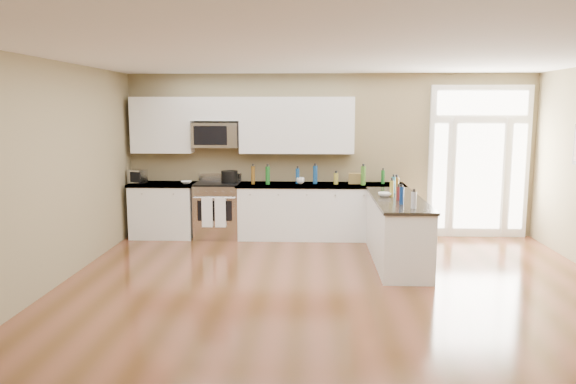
# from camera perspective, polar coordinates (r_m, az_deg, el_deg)

# --- Properties ---
(ground) EXTENTS (8.00, 8.00, 0.00)m
(ground) POSITION_cam_1_polar(r_m,az_deg,el_deg) (6.17, 5.28, -12.56)
(ground) COLOR #563218
(room_shell) EXTENTS (8.00, 8.00, 8.00)m
(room_shell) POSITION_cam_1_polar(r_m,az_deg,el_deg) (5.78, 5.51, 3.47)
(room_shell) COLOR #877955
(room_shell) RESTS_ON ground
(back_cabinet_left) EXTENTS (1.10, 0.66, 0.94)m
(back_cabinet_left) POSITION_cam_1_polar(r_m,az_deg,el_deg) (9.94, -12.54, -1.97)
(back_cabinet_left) COLOR white
(back_cabinet_left) RESTS_ON ground
(back_cabinet_right) EXTENTS (2.85, 0.66, 0.94)m
(back_cabinet_right) POSITION_cam_1_polar(r_m,az_deg,el_deg) (9.60, 3.32, -2.15)
(back_cabinet_right) COLOR white
(back_cabinet_right) RESTS_ON ground
(peninsula_cabinet) EXTENTS (0.69, 2.32, 0.94)m
(peninsula_cabinet) POSITION_cam_1_polar(r_m,az_deg,el_deg) (8.28, 10.99, -4.05)
(peninsula_cabinet) COLOR white
(peninsula_cabinet) RESTS_ON ground
(upper_cabinet_left) EXTENTS (1.04, 0.33, 0.95)m
(upper_cabinet_left) POSITION_cam_1_polar(r_m,az_deg,el_deg) (9.93, -12.66, 6.65)
(upper_cabinet_left) COLOR white
(upper_cabinet_left) RESTS_ON room_shell
(upper_cabinet_right) EXTENTS (1.94, 0.33, 0.95)m
(upper_cabinet_right) POSITION_cam_1_polar(r_m,az_deg,el_deg) (9.59, 0.89, 6.80)
(upper_cabinet_right) COLOR white
(upper_cabinet_right) RESTS_ON room_shell
(upper_cabinet_short) EXTENTS (0.82, 0.33, 0.40)m
(upper_cabinet_short) POSITION_cam_1_polar(r_m,az_deg,el_deg) (9.72, -7.35, 8.37)
(upper_cabinet_short) COLOR white
(upper_cabinet_short) RESTS_ON room_shell
(microwave) EXTENTS (0.78, 0.41, 0.42)m
(microwave) POSITION_cam_1_polar(r_m,az_deg,el_deg) (9.69, -7.35, 5.77)
(microwave) COLOR silver
(microwave) RESTS_ON room_shell
(entry_door) EXTENTS (1.70, 0.10, 2.60)m
(entry_door) POSITION_cam_1_polar(r_m,az_deg,el_deg) (10.15, 18.81, 2.92)
(entry_door) COLOR white
(entry_door) RESTS_ON ground
(kitchen_range) EXTENTS (0.76, 0.68, 1.08)m
(kitchen_range) POSITION_cam_1_polar(r_m,az_deg,el_deg) (9.73, -7.14, -1.81)
(kitchen_range) COLOR silver
(kitchen_range) RESTS_ON ground
(stockpot) EXTENTS (0.30, 0.30, 0.22)m
(stockpot) POSITION_cam_1_polar(r_m,az_deg,el_deg) (9.64, -5.96, 1.59)
(stockpot) COLOR black
(stockpot) RESTS_ON kitchen_range
(toaster_oven) EXTENTS (0.34, 0.31, 0.23)m
(toaster_oven) POSITION_cam_1_polar(r_m,az_deg,el_deg) (9.95, -15.06, 1.55)
(toaster_oven) COLOR silver
(toaster_oven) RESTS_ON back_cabinet_left
(cardboard_box) EXTENTS (0.22, 0.17, 0.18)m
(cardboard_box) POSITION_cam_1_polar(r_m,az_deg,el_deg) (9.61, 6.82, 1.38)
(cardboard_box) COLOR brown
(cardboard_box) RESTS_ON back_cabinet_right
(bowl_left) EXTENTS (0.23, 0.23, 0.04)m
(bowl_left) POSITION_cam_1_polar(r_m,az_deg,el_deg) (9.70, -10.29, 0.97)
(bowl_left) COLOR white
(bowl_left) RESTS_ON back_cabinet_left
(bowl_peninsula) EXTENTS (0.23, 0.23, 0.06)m
(bowl_peninsula) POSITION_cam_1_polar(r_m,az_deg,el_deg) (8.26, 9.80, -0.26)
(bowl_peninsula) COLOR white
(bowl_peninsula) RESTS_ON peninsula_cabinet
(cup_counter) EXTENTS (0.18, 0.18, 0.11)m
(cup_counter) POSITION_cam_1_polar(r_m,az_deg,el_deg) (9.53, 1.27, 1.17)
(cup_counter) COLOR white
(cup_counter) RESTS_ON back_cabinet_right
(counter_bottles) EXTENTS (2.39, 2.43, 0.32)m
(counter_bottles) POSITION_cam_1_polar(r_m,az_deg,el_deg) (8.98, 5.76, 1.16)
(counter_bottles) COLOR #19591E
(counter_bottles) RESTS_ON back_cabinet_right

